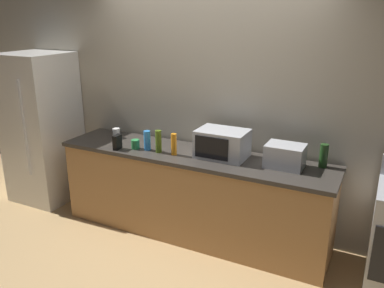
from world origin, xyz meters
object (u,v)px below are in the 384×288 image
at_px(mug_white, 116,133).
at_px(bottle_spray_cleaner, 147,140).
at_px(refrigerator, 42,128).
at_px(bottle_olive_oil, 158,141).
at_px(toaster_oven, 285,156).
at_px(mug_green, 135,144).
at_px(bottle_dish_soap, 174,144).
at_px(microwave, 222,144).
at_px(bottle_wine, 324,156).
at_px(cordless_phone, 117,142).

bearing_deg(mug_white, bottle_spray_cleaner, -20.43).
distance_m(refrigerator, bottle_olive_oil, 1.74).
distance_m(toaster_oven, mug_green, 1.51).
bearing_deg(bottle_dish_soap, bottle_spray_cleaner, 178.90).
bearing_deg(refrigerator, toaster_oven, 1.17).
xyz_separation_m(microwave, toaster_oven, (0.61, 0.01, -0.03)).
bearing_deg(mug_green, bottle_spray_cleaner, 9.88).
xyz_separation_m(toaster_oven, bottle_olive_oil, (-1.23, -0.18, 0.01)).
xyz_separation_m(microwave, bottle_dish_soap, (-0.45, -0.16, -0.03)).
height_order(microwave, bottle_spray_cleaner, microwave).
distance_m(bottle_spray_cleaner, bottle_dish_soap, 0.31).
height_order(microwave, bottle_dish_soap, microwave).
relative_size(bottle_wine, mug_white, 2.05).
bearing_deg(refrigerator, bottle_wine, 3.68).
distance_m(microwave, bottle_olive_oil, 0.64).
bearing_deg(refrigerator, bottle_dish_soap, -3.33).
bearing_deg(mug_white, mug_green, -28.60).
relative_size(microwave, bottle_dish_soap, 2.22).
relative_size(toaster_oven, mug_green, 3.54).
height_order(bottle_spray_cleaner, bottle_olive_oil, bottle_olive_oil).
height_order(bottle_spray_cleaner, mug_white, bottle_spray_cleaner).
bearing_deg(bottle_spray_cleaner, bottle_dish_soap, -1.10).
bearing_deg(bottle_spray_cleaner, refrigerator, 176.23).
relative_size(cordless_phone, bottle_olive_oil, 0.66).
distance_m(bottle_olive_oil, mug_green, 0.28).
bearing_deg(bottle_olive_oil, mug_white, 162.69).
distance_m(cordless_phone, mug_white, 0.41).
relative_size(toaster_oven, cordless_phone, 2.27).
relative_size(refrigerator, mug_white, 17.03).
bearing_deg(bottle_olive_oil, toaster_oven, 8.16).
distance_m(bottle_dish_soap, mug_white, 0.89).
distance_m(cordless_phone, bottle_wine, 2.02).
xyz_separation_m(mug_white, mug_green, (0.41, -0.23, -0.00)).
relative_size(microwave, toaster_oven, 1.41).
height_order(bottle_dish_soap, mug_green, bottle_dish_soap).
bearing_deg(bottle_dish_soap, cordless_phone, -169.44).
bearing_deg(microwave, mug_white, 177.81).
relative_size(cordless_phone, bottle_wine, 0.69).
bearing_deg(bottle_olive_oil, bottle_wine, 11.96).
bearing_deg(microwave, toaster_oven, 1.15).
height_order(microwave, bottle_wine, microwave).
height_order(microwave, toaster_oven, microwave).
bearing_deg(mug_green, microwave, 11.16).
height_order(refrigerator, cordless_phone, refrigerator).
xyz_separation_m(cordless_phone, mug_white, (-0.26, 0.32, -0.02)).
height_order(toaster_oven, bottle_wine, bottle_wine).
relative_size(refrigerator, bottle_olive_oil, 7.89).
height_order(bottle_dish_soap, mug_white, bottle_dish_soap).
bearing_deg(bottle_spray_cleaner, cordless_phone, -157.64).
bearing_deg(mug_green, mug_white, 151.40).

